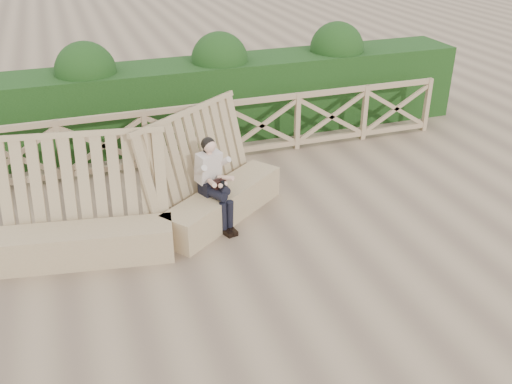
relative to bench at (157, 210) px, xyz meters
name	(u,v)px	position (x,y,z in m)	size (l,w,h in m)	color
ground	(249,269)	(0.96, -1.23, -0.41)	(60.00, 60.00, 0.00)	brown
bench	(157,210)	(0.00, 0.00, 0.00)	(4.22, 1.97, 1.61)	#8E7551
woman	(213,178)	(0.86, 0.06, 0.33)	(0.49, 0.80, 1.34)	black
guardrail	(186,135)	(0.96, 2.27, 0.15)	(10.10, 0.09, 1.10)	#977E58
hedge	(171,104)	(0.96, 3.47, 0.34)	(12.00, 1.20, 1.50)	black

